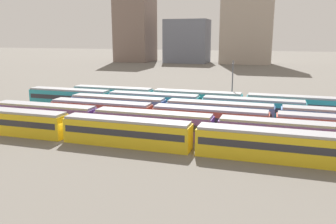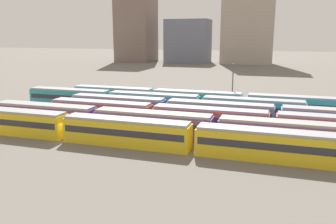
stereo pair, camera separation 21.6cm
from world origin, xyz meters
The scene contains 10 objects.
ground_plane centered at (0.00, 13.00, 0.00)m, with size 600.00×600.00×0.00m, color #666059.
train_track_0 centered at (28.79, 0.00, 1.90)m, with size 93.60×3.06×3.75m.
train_track_1 centered at (11.80, 5.20, 1.90)m, with size 55.80×3.06×3.75m.
train_track_3 centered at (20.02, 15.60, 1.90)m, with size 55.80×3.06×3.75m.
train_track_4 centered at (6.24, 20.80, 1.90)m, with size 55.80×3.06×3.75m.
train_track_5 centered at (13.77, 26.00, 1.90)m, with size 55.80×3.06×3.75m.
catenary_pole_1 centered at (20.40, 28.95, 5.47)m, with size 0.24×3.20×9.85m.
distant_building_0 centered at (-50.33, 146.68, 24.34)m, with size 19.34×20.64×48.68m, color #7A665B.
distant_building_1 centered at (-19.56, 146.68, 11.65)m, with size 23.38×16.43×23.30m, color slate.
distant_building_2 centered at (12.31, 146.68, 26.24)m, with size 26.32×12.78×52.48m, color #A89989.
Camera 2 is at (29.16, -41.32, 14.72)m, focal length 36.87 mm.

